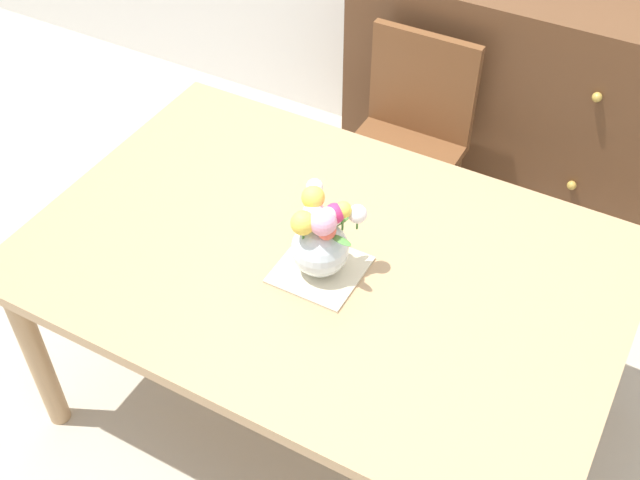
# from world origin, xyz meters

# --- Properties ---
(ground_plane) EXTENTS (12.00, 12.00, 0.00)m
(ground_plane) POSITION_xyz_m (0.00, 0.00, 0.00)
(ground_plane) COLOR #B7AD99
(dining_table) EXTENTS (1.69, 1.13, 0.73)m
(dining_table) POSITION_xyz_m (0.00, 0.00, 0.65)
(dining_table) COLOR tan
(dining_table) RESTS_ON ground_plane
(chair_far) EXTENTS (0.42, 0.42, 0.90)m
(chair_far) POSITION_xyz_m (-0.13, 0.91, 0.52)
(chair_far) COLOR brown
(chair_far) RESTS_ON ground_plane
(dresser) EXTENTS (1.40, 0.47, 1.00)m
(dresser) POSITION_xyz_m (0.18, 1.33, 0.50)
(dresser) COLOR brown
(dresser) RESTS_ON ground_plane
(placemat) EXTENTS (0.23, 0.23, 0.01)m
(placemat) POSITION_xyz_m (0.02, -0.06, 0.73)
(placemat) COLOR beige
(placemat) RESTS_ON dining_table
(flower_vase) EXTENTS (0.20, 0.19, 0.26)m
(flower_vase) POSITION_xyz_m (0.02, -0.05, 0.86)
(flower_vase) COLOR silver
(flower_vase) RESTS_ON placemat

